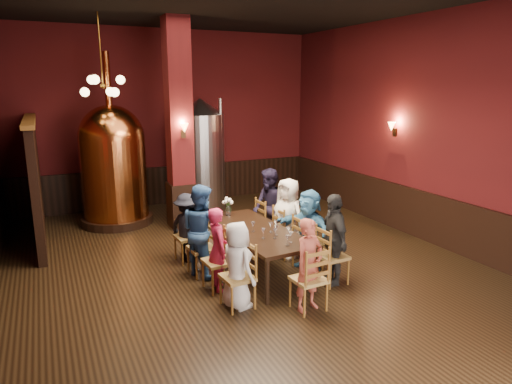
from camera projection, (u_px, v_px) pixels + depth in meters
name	position (u px, v px, depth m)	size (l,w,h in m)	color
room	(244.00, 140.00, 7.48)	(10.00, 10.02, 4.50)	black
wainscot_right	(418.00, 214.00, 9.52)	(0.08, 9.90, 1.00)	black
wainscot_back	(170.00, 185.00, 12.25)	(7.90, 0.08, 1.00)	black
column	(179.00, 126.00, 9.82)	(0.58, 0.58, 4.50)	#4D1012
partition	(36.00, 182.00, 9.22)	(0.22, 3.50, 2.40)	black
pendant_cluster	(103.00, 86.00, 9.09)	(0.90, 0.90, 1.70)	#A57226
sconce_wall	(395.00, 129.00, 9.80)	(0.20, 0.20, 0.36)	black
sconce_column	(183.00, 130.00, 9.57)	(0.20, 0.20, 0.36)	black
dining_table	(256.00, 233.00, 7.70)	(1.15, 2.46, 0.75)	black
chair_0	(237.00, 277.00, 6.50)	(0.46, 0.46, 0.92)	brown
person_0	(237.00, 265.00, 6.46)	(0.62, 0.41, 1.27)	silver
chair_1	(218.00, 261.00, 7.07)	(0.46, 0.46, 0.92)	brown
person_1	(218.00, 249.00, 7.02)	(0.48, 0.32, 1.32)	#AF1E46
chair_2	(202.00, 248.00, 7.63)	(0.46, 0.46, 0.92)	brown
person_2	(201.00, 230.00, 7.56)	(0.75, 0.37, 1.55)	#29508A
chair_3	(188.00, 237.00, 8.20)	(0.46, 0.46, 0.92)	brown
person_3	(188.00, 228.00, 8.16)	(0.81, 0.47, 1.26)	black
chair_4	(332.00, 256.00, 7.29)	(0.46, 0.46, 0.92)	brown
person_4	(333.00, 239.00, 7.23)	(0.87, 0.36, 1.48)	black
chair_5	(308.00, 243.00, 7.86)	(0.46, 0.46, 0.92)	brown
person_5	(309.00, 230.00, 7.81)	(1.31, 0.42, 1.41)	teal
chair_6	(288.00, 233.00, 8.43)	(0.46, 0.46, 0.92)	brown
person_6	(288.00, 218.00, 8.36)	(0.72, 0.47, 1.48)	white
chair_7	(269.00, 223.00, 9.00)	(0.46, 0.46, 0.92)	brown
person_7	(269.00, 208.00, 8.93)	(0.75, 0.37, 1.55)	black
chair_8	(309.00, 279.00, 6.43)	(0.46, 0.46, 0.92)	brown
person_8	(309.00, 265.00, 6.38)	(0.49, 0.32, 1.34)	#A24536
copper_kettle	(113.00, 164.00, 10.25)	(1.86, 1.86, 3.82)	black
steel_vessel	(201.00, 155.00, 11.40)	(1.24, 1.24, 2.80)	#B2B2B7
rose_vase	(228.00, 203.00, 8.46)	(0.20, 0.20, 0.35)	white
wine_glass_0	(287.00, 240.00, 6.89)	(0.07, 0.07, 0.17)	white
wine_glass_1	(275.00, 233.00, 7.21)	(0.07, 0.07, 0.17)	white
wine_glass_2	(263.00, 234.00, 7.20)	(0.07, 0.07, 0.17)	white
wine_glass_3	(253.00, 227.00, 7.54)	(0.07, 0.07, 0.17)	white
wine_glass_4	(288.00, 232.00, 7.27)	(0.07, 0.07, 0.17)	white
wine_glass_5	(271.00, 228.00, 7.50)	(0.07, 0.07, 0.17)	white
wine_glass_6	(276.00, 231.00, 7.35)	(0.07, 0.07, 0.17)	white
wine_glass_7	(291.00, 237.00, 7.04)	(0.07, 0.07, 0.17)	white
wine_glass_8	(276.00, 226.00, 7.60)	(0.07, 0.07, 0.17)	white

